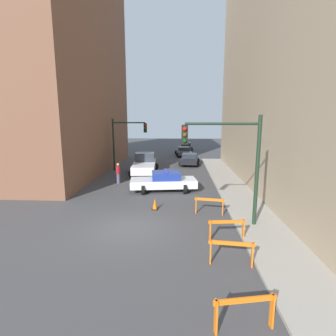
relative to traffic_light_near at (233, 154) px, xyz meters
name	(u,v)px	position (x,y,z in m)	size (l,w,h in m)	color
ground_plane	(131,228)	(-4.73, -0.53, -3.53)	(120.00, 120.00, 0.00)	#424244
sidewalk_right	(263,230)	(1.47, -0.53, -3.47)	(2.40, 44.00, 0.12)	#9E998E
building_corner_left	(32,62)	(-16.73, 13.47, 6.99)	(14.00, 20.00, 21.03)	brown
traffic_light_near	(233,154)	(0.00, 0.00, 0.00)	(3.64, 0.35, 5.20)	black
traffic_light_far	(124,137)	(-8.03, 13.54, -0.13)	(3.44, 0.35, 5.20)	black
police_car	(164,181)	(-3.61, 6.20, -2.81)	(4.90, 2.76, 1.52)	white
white_truck	(145,164)	(-5.88, 12.31, -2.62)	(2.90, 5.53, 1.90)	silver
parked_car_near	(190,159)	(-1.44, 17.43, -2.86)	(2.52, 4.44, 1.31)	black
parked_car_mid	(183,151)	(-2.09, 24.79, -2.86)	(2.56, 4.46, 1.31)	#474C51
parked_car_far	(186,146)	(-1.63, 31.44, -2.86)	(2.32, 4.33, 1.31)	#474C51
pedestrian_crossing	(118,173)	(-7.46, 8.29, -2.67)	(0.38, 0.38, 1.66)	#474C66
barrier_front	(245,308)	(-0.80, -6.48, -2.91)	(1.58, 0.44, 0.90)	orange
barrier_mid	(231,249)	(-0.58, -3.53, -2.91)	(1.60, 0.33, 0.90)	orange
barrier_back	(227,226)	(-0.40, -1.55, -2.91)	(1.60, 0.30, 0.90)	orange
barrier_corner	(209,203)	(-0.82, 1.57, -2.91)	(1.59, 0.41, 0.90)	orange
traffic_cone	(155,204)	(-3.87, 2.19, -3.21)	(0.36, 0.36, 0.66)	black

